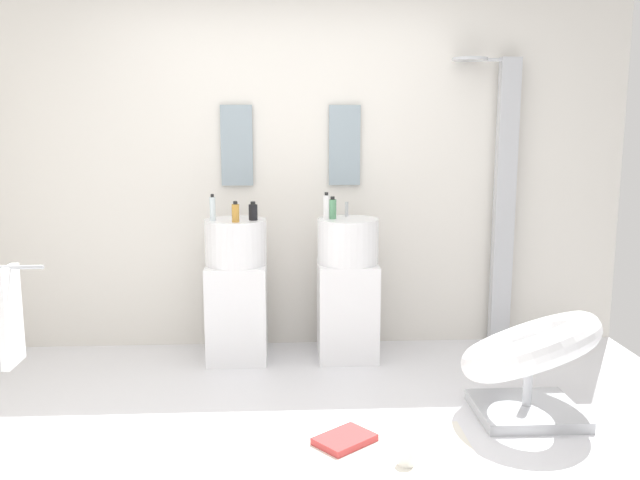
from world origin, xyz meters
TOP-DOWN VIEW (x-y plane):
  - ground_plane at (0.00, 0.00)m, footprint 4.80×3.60m
  - rear_partition at (0.00, 1.65)m, footprint 4.80×0.10m
  - pedestal_sink_left at (-0.38, 1.27)m, footprint 0.41×0.41m
  - pedestal_sink_right at (0.38, 1.27)m, footprint 0.41×0.41m
  - vanity_mirror_left at (-0.38, 1.58)m, footprint 0.22×0.03m
  - vanity_mirror_right at (0.38, 1.58)m, footprint 0.22×0.03m
  - shower_column at (1.51, 1.53)m, footprint 0.49×0.24m
  - lounge_chair at (1.28, 0.26)m, footprint 1.10×1.10m
  - towel_rack at (-1.45, 0.13)m, footprint 0.37×0.22m
  - area_rug at (0.38, -0.23)m, footprint 0.98×0.83m
  - magazine_red at (0.24, -0.03)m, footprint 0.35×0.34m
  - coffee_mug at (0.52, -0.26)m, footprint 0.08×0.08m
  - soap_bottle_black at (-0.26, 1.24)m, footprint 0.06×0.06m
  - soap_bottle_green at (0.27, 1.27)m, footprint 0.05×0.05m
  - soap_bottle_clear at (-0.52, 1.23)m, footprint 0.04×0.04m
  - soap_bottle_white at (0.23, 1.26)m, footprint 0.04×0.04m
  - soap_bottle_amber at (-0.37, 1.15)m, footprint 0.05×0.05m

SIDE VIEW (x-z plane):
  - ground_plane at x=0.00m, z-range -0.04..0.00m
  - area_rug at x=0.38m, z-range 0.00..0.01m
  - magazine_red at x=0.24m, z-range 0.01..0.05m
  - coffee_mug at x=0.52m, z-range 0.01..0.09m
  - lounge_chair at x=1.28m, z-range 0.03..0.67m
  - pedestal_sink_left at x=-0.38m, z-range -0.04..1.02m
  - pedestal_sink_right at x=0.38m, z-range -0.04..1.02m
  - towel_rack at x=-1.45m, z-range 0.15..1.10m
  - soap_bottle_black at x=-0.26m, z-range 0.96..1.09m
  - soap_bottle_amber at x=-0.37m, z-range 0.96..1.10m
  - soap_bottle_green at x=0.27m, z-range 0.96..1.11m
  - soap_bottle_clear at x=-0.52m, z-range 0.96..1.14m
  - soap_bottle_white at x=0.23m, z-range 0.96..1.14m
  - shower_column at x=1.51m, z-range 0.05..2.10m
  - rear_partition at x=0.00m, z-range 0.00..2.60m
  - vanity_mirror_left at x=-0.38m, z-range 1.17..1.73m
  - vanity_mirror_right at x=0.38m, z-range 1.17..1.73m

